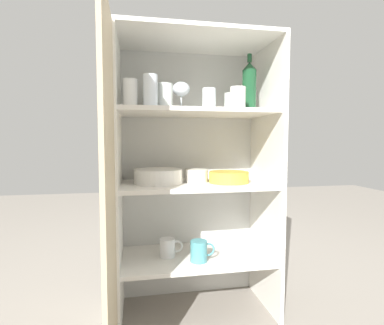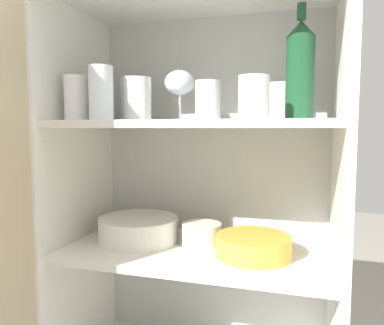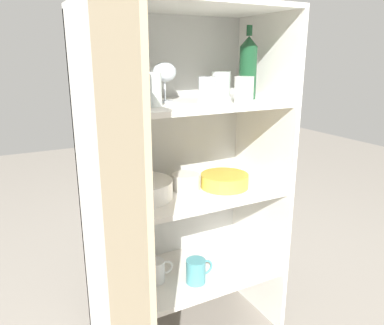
{
  "view_description": "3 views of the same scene",
  "coord_description": "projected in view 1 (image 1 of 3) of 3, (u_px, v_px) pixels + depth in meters",
  "views": [
    {
      "loc": [
        -0.29,
        -1.28,
        0.88
      ],
      "look_at": [
        -0.01,
        0.21,
        0.77
      ],
      "focal_mm": 28.0,
      "sensor_mm": 36.0,
      "label": 1
    },
    {
      "loc": [
        0.29,
        -0.81,
        1.01
      ],
      "look_at": [
        -0.03,
        0.24,
        0.91
      ],
      "focal_mm": 35.0,
      "sensor_mm": 36.0,
      "label": 2
    },
    {
      "loc": [
        -0.65,
        -1.08,
        1.2
      ],
      "look_at": [
        0.03,
        0.19,
        0.79
      ],
      "focal_mm": 35.0,
      "sensor_mm": 36.0,
      "label": 3
    }
  ],
  "objects": [
    {
      "name": "tumbler_glass_4",
      "position": [
        164.0,
        97.0,
        1.41
      ],
      "size": [
        0.08,
        0.08,
        0.12
      ],
      "color": "white",
      "rests_on": "shelf_board_upper"
    },
    {
      "name": "coffee_mug_extra_1",
      "position": [
        168.0,
        248.0,
        1.51
      ],
      "size": [
        0.12,
        0.08,
        0.09
      ],
      "color": "white",
      "rests_on": "shelf_board_lower"
    },
    {
      "name": "mixing_bowl_large",
      "position": [
        229.0,
        177.0,
        1.51
      ],
      "size": [
        0.2,
        0.2,
        0.06
      ],
      "color": "gold",
      "rests_on": "shelf_board_middle"
    },
    {
      "name": "shelf_board_lower",
      "position": [
        195.0,
        257.0,
        1.54
      ],
      "size": [
        0.74,
        0.39,
        0.02
      ],
      "primitive_type": "cube",
      "color": "silver"
    },
    {
      "name": "cupboard_side_left",
      "position": [
        118.0,
        182.0,
        1.44
      ],
      "size": [
        0.02,
        0.42,
        1.36
      ],
      "primitive_type": "cube",
      "color": "white",
      "rests_on": "ground_plane"
    },
    {
      "name": "serving_bowl_small",
      "position": [
        197.0,
        175.0,
        1.53
      ],
      "size": [
        0.12,
        0.12,
        0.07
      ],
      "color": "silver",
      "rests_on": "shelf_board_middle"
    },
    {
      "name": "tumbler_glass_5",
      "position": [
        232.0,
        103.0,
        1.62
      ],
      "size": [
        0.08,
        0.08,
        0.11
      ],
      "color": "white",
      "rests_on": "shelf_board_upper"
    },
    {
      "name": "tumbler_glass_1",
      "position": [
        149.0,
        97.0,
        1.5
      ],
      "size": [
        0.07,
        0.07,
        0.14
      ],
      "color": "white",
      "rests_on": "shelf_board_upper"
    },
    {
      "name": "cupboard_door",
      "position": [
        109.0,
        198.0,
        1.05
      ],
      "size": [
        0.02,
        0.38,
        1.36
      ],
      "color": "tan",
      "rests_on": "ground_plane"
    },
    {
      "name": "cupboard_back_panel",
      "position": [
        189.0,
        176.0,
        1.71
      ],
      "size": [
        0.78,
        0.02,
        1.36
      ],
      "primitive_type": "cube",
      "color": "silver",
      "rests_on": "ground_plane"
    },
    {
      "name": "cupboard_top_panel",
      "position": [
        196.0,
        40.0,
        1.46
      ],
      "size": [
        0.78,
        0.42,
        0.02
      ],
      "primitive_type": "cube",
      "color": "white",
      "rests_on": "cupboard_side_left"
    },
    {
      "name": "wine_bottle",
      "position": [
        249.0,
        86.0,
        1.51
      ],
      "size": [
        0.07,
        0.07,
        0.29
      ],
      "color": "#194728",
      "rests_on": "shelf_board_upper"
    },
    {
      "name": "coffee_mug_primary",
      "position": [
        199.0,
        251.0,
        1.45
      ],
      "size": [
        0.12,
        0.08,
        0.1
      ],
      "color": "teal",
      "rests_on": "shelf_board_lower"
    },
    {
      "name": "tumbler_glass_2",
      "position": [
        130.0,
        93.0,
        1.33
      ],
      "size": [
        0.07,
        0.07,
        0.12
      ],
      "color": "white",
      "rests_on": "shelf_board_upper"
    },
    {
      "name": "tumbler_glass_3",
      "position": [
        238.0,
        98.0,
        1.39
      ],
      "size": [
        0.07,
        0.07,
        0.1
      ],
      "color": "white",
      "rests_on": "shelf_board_upper"
    },
    {
      "name": "shelf_board_middle",
      "position": [
        195.0,
        185.0,
        1.51
      ],
      "size": [
        0.74,
        0.39,
        0.02
      ],
      "primitive_type": "cube",
      "color": "silver"
    },
    {
      "name": "tumbler_glass_6",
      "position": [
        150.0,
        91.0,
        1.32
      ],
      "size": [
        0.06,
        0.06,
        0.14
      ],
      "color": "white",
      "rests_on": "shelf_board_upper"
    },
    {
      "name": "plate_stack_white",
      "position": [
        158.0,
        176.0,
        1.49
      ],
      "size": [
        0.24,
        0.24,
        0.07
      ],
      "color": "white",
      "rests_on": "shelf_board_middle"
    },
    {
      "name": "cupboard_side_right",
      "position": [
        266.0,
        179.0,
        1.58
      ],
      "size": [
        0.02,
        0.42,
        1.36
      ],
      "primitive_type": "cube",
      "color": "white",
      "rests_on": "ground_plane"
    },
    {
      "name": "wine_glass_0",
      "position": [
        181.0,
        90.0,
        1.51
      ],
      "size": [
        0.09,
        0.09,
        0.15
      ],
      "color": "white",
      "rests_on": "shelf_board_upper"
    },
    {
      "name": "tumbler_glass_0",
      "position": [
        209.0,
        99.0,
        1.42
      ],
      "size": [
        0.06,
        0.06,
        0.1
      ],
      "color": "white",
      "rests_on": "shelf_board_upper"
    },
    {
      "name": "shelf_board_upper",
      "position": [
        195.0,
        113.0,
        1.49
      ],
      "size": [
        0.74,
        0.39,
        0.02
      ],
      "primitive_type": "cube",
      "color": "silver"
    }
  ]
}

